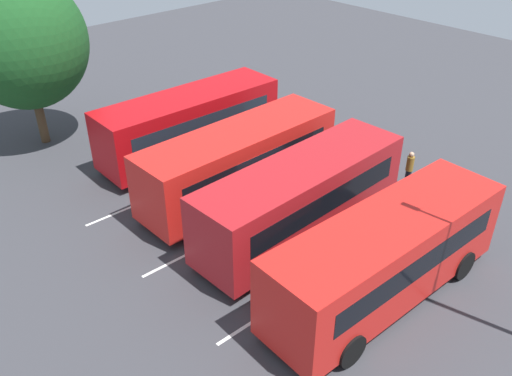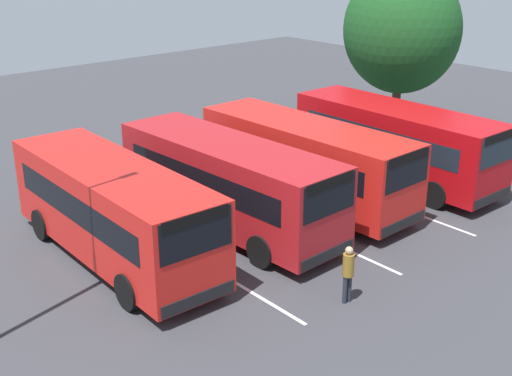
{
  "view_description": "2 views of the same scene",
  "coord_description": "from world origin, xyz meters",
  "px_view_note": "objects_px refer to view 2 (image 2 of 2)",
  "views": [
    {
      "loc": [
        -12.71,
        -13.07,
        12.45
      ],
      "look_at": [
        -1.13,
        -0.42,
        1.87
      ],
      "focal_mm": 37.68,
      "sensor_mm": 36.0,
      "label": 1
    },
    {
      "loc": [
        16.49,
        -15.4,
        9.74
      ],
      "look_at": [
        0.45,
        -1.09,
        1.46
      ],
      "focal_mm": 47.12,
      "sensor_mm": 36.0,
      "label": 2
    }
  ],
  "objects_px": {
    "pedestrian": "(348,270)",
    "bus_center_left": "(229,182)",
    "bus_center_right": "(306,160)",
    "bus_far_right": "(397,141)",
    "depot_tree": "(401,30)",
    "bus_far_left": "(114,209)"
  },
  "relations": [
    {
      "from": "bus_center_left",
      "to": "depot_tree",
      "type": "relative_size",
      "value": 1.1
    },
    {
      "from": "bus_center_left",
      "to": "bus_center_right",
      "type": "distance_m",
      "value": 3.66
    },
    {
      "from": "pedestrian",
      "to": "bus_center_left",
      "type": "bearing_deg",
      "value": -0.61
    },
    {
      "from": "bus_far_left",
      "to": "bus_far_right",
      "type": "distance_m",
      "value": 12.39
    },
    {
      "from": "bus_center_right",
      "to": "depot_tree",
      "type": "height_order",
      "value": "depot_tree"
    },
    {
      "from": "bus_center_right",
      "to": "pedestrian",
      "type": "bearing_deg",
      "value": -37.25
    },
    {
      "from": "bus_center_right",
      "to": "depot_tree",
      "type": "relative_size",
      "value": 1.1
    },
    {
      "from": "bus_far_left",
      "to": "depot_tree",
      "type": "bearing_deg",
      "value": 102.41
    },
    {
      "from": "bus_far_left",
      "to": "depot_tree",
      "type": "distance_m",
      "value": 19.12
    },
    {
      "from": "pedestrian",
      "to": "depot_tree",
      "type": "xyz_separation_m",
      "value": [
        -9.9,
        15.11,
        4.1
      ]
    },
    {
      "from": "depot_tree",
      "to": "bus_far_left",
      "type": "bearing_deg",
      "value": -79.82
    },
    {
      "from": "bus_center_left",
      "to": "depot_tree",
      "type": "height_order",
      "value": "depot_tree"
    },
    {
      "from": "pedestrian",
      "to": "bus_center_right",
      "type": "bearing_deg",
      "value": -30.08
    },
    {
      "from": "bus_center_right",
      "to": "bus_far_right",
      "type": "bearing_deg",
      "value": 79.67
    },
    {
      "from": "bus_center_right",
      "to": "bus_far_right",
      "type": "relative_size",
      "value": 1.0
    },
    {
      "from": "pedestrian",
      "to": "depot_tree",
      "type": "relative_size",
      "value": 0.21
    },
    {
      "from": "bus_far_right",
      "to": "pedestrian",
      "type": "distance_m",
      "value": 10.31
    },
    {
      "from": "bus_center_left",
      "to": "bus_far_left",
      "type": "bearing_deg",
      "value": -98.54
    },
    {
      "from": "bus_far_right",
      "to": "pedestrian",
      "type": "xyz_separation_m",
      "value": [
        5.17,
        -8.89,
        -0.7
      ]
    },
    {
      "from": "bus_center_right",
      "to": "pedestrian",
      "type": "height_order",
      "value": "bus_center_right"
    },
    {
      "from": "depot_tree",
      "to": "bus_far_right",
      "type": "bearing_deg",
      "value": -52.73
    },
    {
      "from": "bus_center_left",
      "to": "bus_far_right",
      "type": "bearing_deg",
      "value": 82.41
    }
  ]
}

